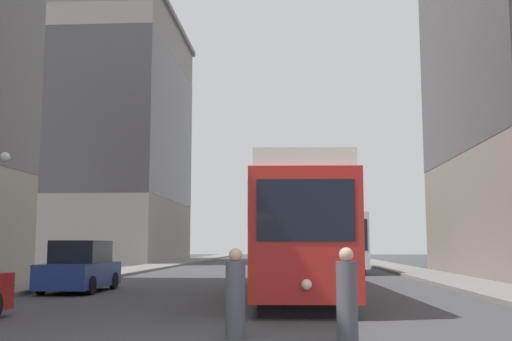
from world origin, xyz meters
The scene contains 8 objects.
sidewalk_left centered at (-8.72, 40.00, 0.07)m, with size 2.71×120.00×0.15m, color gray.
sidewalk_right centered at (8.72, 40.00, 0.07)m, with size 2.71×120.00×0.15m, color gray.
streetcar centered at (1.60, 11.96, 2.10)m, with size 3.08×14.95×3.89m.
transit_bus centered at (4.41, 30.35, 1.95)m, with size 2.60×11.97×3.45m.
parked_car_left_near centered at (-6.07, 12.63, 0.84)m, with size 1.89×4.27×1.82m.
pedestrian_crossing_near centered at (2.45, 1.46, 0.76)m, with size 0.36×0.36×1.63m.
pedestrian_crossing_far centered at (0.50, 1.99, 0.75)m, with size 0.36×0.36×1.61m.
building_left_midblock centered at (-15.64, 50.04, 12.47)m, with size 11.74×21.11×24.23m.
Camera 1 is at (1.54, -9.20, 1.67)m, focal length 43.13 mm.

